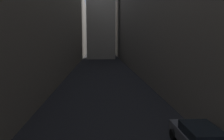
% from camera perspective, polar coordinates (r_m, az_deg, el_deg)
% --- Properties ---
extents(ground_plane, '(264.00, 264.00, 0.00)m').
position_cam_1_polar(ground_plane, '(36.06, -2.46, -1.04)').
color(ground_plane, black).
extents(building_block_left, '(13.98, 108.00, 18.90)m').
position_cam_1_polar(building_block_left, '(39.67, -21.43, 12.93)').
color(building_block_left, '#756B5B').
rests_on(building_block_left, ground).
extents(building_block_right, '(13.16, 108.00, 23.02)m').
position_cam_1_polar(building_block_right, '(40.13, 15.64, 16.08)').
color(building_block_right, '#60594F').
rests_on(building_block_right, ground).
extents(parked_car_right_far, '(1.90, 4.57, 1.37)m').
position_cam_1_polar(parked_car_right_far, '(12.05, 22.09, -16.37)').
color(parked_car_right_far, '#4C4C51').
rests_on(parked_car_right_far, ground).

